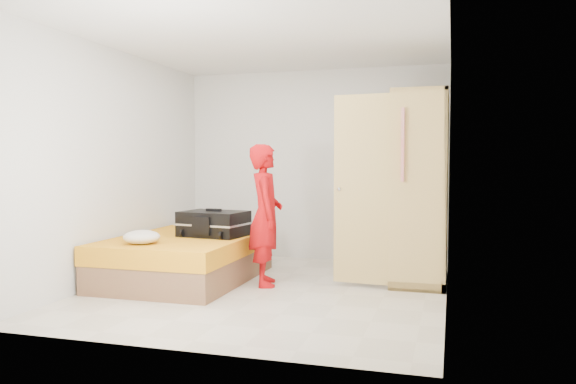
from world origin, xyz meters
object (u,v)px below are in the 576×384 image
(wardrobe, at_px, (416,193))
(round_cushion, at_px, (142,237))
(person, at_px, (266,215))
(bed, at_px, (186,258))
(suitcase, at_px, (214,224))

(wardrobe, relative_size, round_cushion, 5.62)
(person, xyz_separation_m, round_cushion, (-1.11, -0.68, -0.19))
(bed, relative_size, round_cushion, 5.40)
(wardrobe, height_order, person, wardrobe)
(person, distance_m, suitcase, 0.68)
(bed, distance_m, suitcase, 0.50)
(wardrobe, relative_size, suitcase, 2.66)
(bed, bearing_deg, wardrobe, 14.99)
(bed, bearing_deg, suitcase, 23.04)
(round_cushion, bearing_deg, wardrobe, 26.52)
(bed, bearing_deg, round_cushion, -103.95)
(bed, relative_size, wardrobe, 0.96)
(person, distance_m, round_cushion, 1.32)
(suitcase, relative_size, round_cushion, 2.11)
(wardrobe, xyz_separation_m, round_cushion, (-2.67, -1.33, -0.43))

